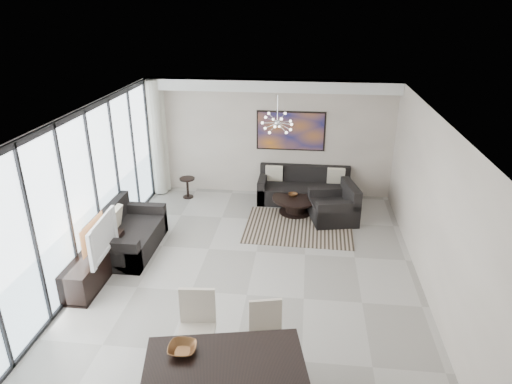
# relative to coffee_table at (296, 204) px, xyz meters

# --- Properties ---
(room_shell) EXTENTS (6.00, 9.00, 2.90)m
(room_shell) POSITION_rel_coffee_table_xyz_m (-0.24, -3.34, 1.23)
(room_shell) COLOR #A8A39B
(room_shell) RESTS_ON ground
(window_wall) EXTENTS (0.37, 8.95, 2.90)m
(window_wall) POSITION_rel_coffee_table_xyz_m (-3.56, -3.34, 1.25)
(window_wall) COLOR silver
(window_wall) RESTS_ON floor
(soffit) EXTENTS (5.98, 0.40, 0.26)m
(soffit) POSITION_rel_coffee_table_xyz_m (-0.71, 0.96, 2.55)
(soffit) COLOR white
(soffit) RESTS_ON room_shell
(painting) EXTENTS (1.68, 0.04, 0.98)m
(painting) POSITION_rel_coffee_table_xyz_m (-0.21, 1.13, 1.43)
(painting) COLOR #C2691B
(painting) RESTS_ON room_shell
(chandelier) EXTENTS (0.66, 0.66, 0.71)m
(chandelier) POSITION_rel_coffee_table_xyz_m (-0.41, -0.84, 2.13)
(chandelier) COLOR silver
(chandelier) RESTS_ON room_shell
(rug) EXTENTS (2.37, 1.84, 0.01)m
(rug) POSITION_rel_coffee_table_xyz_m (0.10, -0.74, -0.21)
(rug) COLOR black
(rug) RESTS_ON floor
(coffee_table) EXTENTS (1.10, 1.10, 0.38)m
(coffee_table) POSITION_rel_coffee_table_xyz_m (0.00, 0.00, 0.00)
(coffee_table) COLOR black
(coffee_table) RESTS_ON floor
(bowl_coffee) EXTENTS (0.26, 0.26, 0.07)m
(bowl_coffee) POSITION_rel_coffee_table_xyz_m (-0.07, 0.06, 0.20)
(bowl_coffee) COLOR brown
(bowl_coffee) RESTS_ON coffee_table
(sofa_main) EXTENTS (2.24, 0.91, 0.81)m
(sofa_main) POSITION_rel_coffee_table_xyz_m (0.18, 0.73, 0.06)
(sofa_main) COLOR black
(sofa_main) RESTS_ON floor
(loveseat) EXTENTS (1.00, 1.78, 0.89)m
(loveseat) POSITION_rel_coffee_table_xyz_m (-3.26, -2.10, 0.09)
(loveseat) COLOR black
(loveseat) RESTS_ON floor
(armchair) EXTENTS (1.16, 1.20, 0.85)m
(armchair) POSITION_rel_coffee_table_xyz_m (0.89, -0.28, 0.07)
(armchair) COLOR black
(armchair) RESTS_ON floor
(side_table) EXTENTS (0.38, 0.38, 0.52)m
(side_table) POSITION_rel_coffee_table_xyz_m (-2.72, 0.58, 0.13)
(side_table) COLOR black
(side_table) RESTS_ON floor
(tv_console) EXTENTS (0.49, 1.75, 0.55)m
(tv_console) POSITION_rel_coffee_table_xyz_m (-3.47, -3.14, 0.06)
(tv_console) COLOR black
(tv_console) RESTS_ON floor
(television) EXTENTS (0.21, 1.17, 0.67)m
(television) POSITION_rel_coffee_table_xyz_m (-3.31, -3.21, 0.66)
(television) COLOR gray
(television) RESTS_ON tv_console
(dining_table) EXTENTS (1.99, 1.27, 0.77)m
(dining_table) POSITION_rel_coffee_table_xyz_m (-0.65, -5.67, 0.47)
(dining_table) COLOR black
(dining_table) RESTS_ON floor
(dining_chair_nw) EXTENTS (0.53, 0.53, 1.06)m
(dining_chair_nw) POSITION_rel_coffee_table_xyz_m (-1.18, -4.85, 0.39)
(dining_chair_nw) COLOR beige
(dining_chair_nw) RESTS_ON floor
(dining_chair_ne) EXTENTS (0.54, 0.54, 0.96)m
(dining_chair_ne) POSITION_rel_coffee_table_xyz_m (-0.24, -4.85, 0.34)
(dining_chair_ne) COLOR beige
(dining_chair_ne) RESTS_ON floor
(bowl_dining) EXTENTS (0.35, 0.35, 0.08)m
(bowl_dining) POSITION_rel_coffee_table_xyz_m (-1.17, -5.60, 0.59)
(bowl_dining) COLOR brown
(bowl_dining) RESTS_ON dining_table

